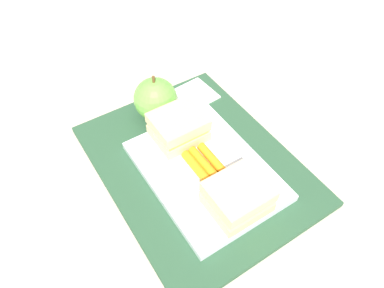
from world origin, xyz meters
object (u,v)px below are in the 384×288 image
object	(u,v)px
paper_napkin	(195,95)
food_tray	(205,170)
apple	(156,99)
sandwich_half_right	(178,127)
carrot_sticks_bundle	(206,165)
sandwich_half_left	(238,197)

from	to	relation	value
paper_napkin	food_tray	bearing A→B (deg)	152.07
apple	paper_napkin	distance (m)	0.09
sandwich_half_right	apple	xyz separation A→B (m)	(0.07, -0.00, 0.00)
carrot_sticks_bundle	sandwich_half_right	bearing A→B (deg)	0.29
food_tray	apple	bearing A→B (deg)	-0.01
sandwich_half_left	sandwich_half_right	bearing A→B (deg)	0.00
apple	sandwich_half_left	bearing A→B (deg)	179.99
sandwich_half_left	apple	xyz separation A→B (m)	(0.23, -0.00, 0.00)
apple	sandwich_half_right	bearing A→B (deg)	179.98
food_tray	carrot_sticks_bundle	distance (m)	0.01
sandwich_half_left	paper_napkin	distance (m)	0.25
food_tray	paper_napkin	distance (m)	0.18
sandwich_half_right	apple	world-z (taller)	apple
sandwich_half_right	paper_napkin	xyz separation A→B (m)	(0.08, -0.08, -0.03)
food_tray	apple	xyz separation A→B (m)	(0.15, -0.00, 0.03)
carrot_sticks_bundle	apple	xyz separation A→B (m)	(0.15, 0.00, 0.02)
food_tray	carrot_sticks_bundle	size ratio (longest dim) A/B	2.97
food_tray	sandwich_half_left	world-z (taller)	sandwich_half_left
sandwich_half_right	paper_napkin	distance (m)	0.12
sandwich_half_right	paper_napkin	bearing A→B (deg)	-45.97
carrot_sticks_bundle	paper_napkin	distance (m)	0.18
sandwich_half_left	apple	world-z (taller)	apple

